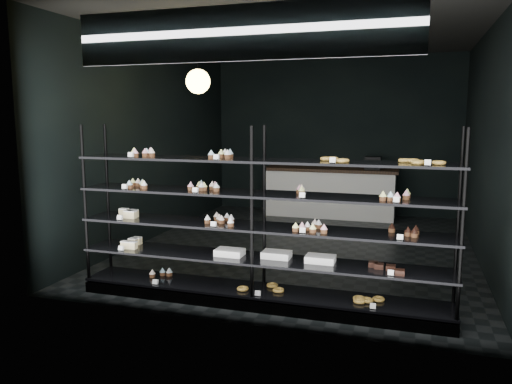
% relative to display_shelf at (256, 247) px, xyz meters
% --- Properties ---
extents(room, '(5.01, 6.01, 3.20)m').
position_rel_display_shelf_xyz_m(room, '(-0.02, 2.45, 0.97)').
color(room, black).
rests_on(room, ground).
extents(display_shelf, '(4.00, 0.50, 1.91)m').
position_rel_display_shelf_xyz_m(display_shelf, '(0.00, 0.00, 0.00)').
color(display_shelf, black).
rests_on(display_shelf, room).
extents(signage, '(3.30, 0.05, 0.50)m').
position_rel_display_shelf_xyz_m(signage, '(-0.02, -0.48, 2.12)').
color(signage, '#0B0F39').
rests_on(signage, room).
extents(pendant_lamp, '(0.32, 0.32, 0.89)m').
position_rel_display_shelf_xyz_m(pendant_lamp, '(-1.17, 1.21, 1.82)').
color(pendant_lamp, black).
rests_on(pendant_lamp, room).
extents(service_counter, '(2.62, 0.65, 1.23)m').
position_rel_display_shelf_xyz_m(service_counter, '(0.00, 4.95, -0.13)').
color(service_counter, silver).
rests_on(service_counter, room).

